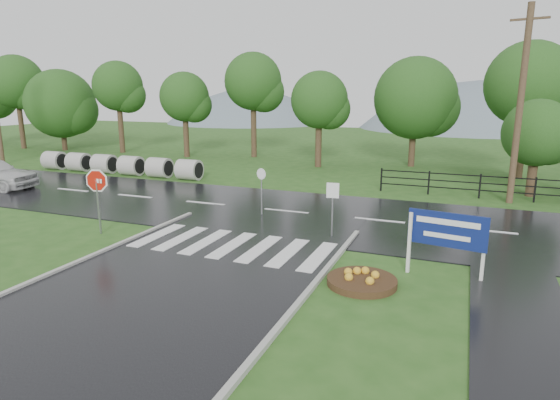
% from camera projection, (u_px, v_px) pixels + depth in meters
% --- Properties ---
extents(ground, '(120.00, 120.00, 0.00)m').
position_uv_depth(ground, '(135.00, 309.00, 11.11)').
color(ground, '#28521B').
rests_on(ground, ground).
extents(main_road, '(90.00, 8.00, 0.04)m').
position_uv_depth(main_road, '(286.00, 212.00, 20.16)').
color(main_road, black).
rests_on(main_road, ground).
extents(walkway, '(2.20, 11.00, 0.04)m').
position_uv_depth(walkway, '(517.00, 299.00, 11.65)').
color(walkway, black).
rests_on(walkway, ground).
extents(crosswalk, '(6.50, 2.80, 0.02)m').
position_uv_depth(crosswalk, '(232.00, 245.00, 15.62)').
color(crosswalk, silver).
rests_on(crosswalk, ground).
extents(fence_west, '(9.58, 0.08, 1.20)m').
position_uv_depth(fence_west, '(480.00, 184.00, 22.61)').
color(fence_west, black).
rests_on(fence_west, ground).
extents(hills, '(102.00, 48.00, 48.00)m').
position_uv_depth(hills, '(435.00, 229.00, 72.12)').
color(hills, slate).
rests_on(hills, ground).
extents(treeline, '(83.20, 5.20, 10.00)m').
position_uv_depth(treeline, '(372.00, 167.00, 32.45)').
color(treeline, '#1C4615').
rests_on(treeline, ground).
extents(culvert_pipes, '(11.80, 1.20, 1.20)m').
position_uv_depth(culvert_pipes, '(118.00, 165.00, 29.37)').
color(culvert_pipes, '#9E9B93').
rests_on(culvert_pipes, ground).
extents(stop_sign, '(1.10, 0.26, 2.53)m').
position_uv_depth(stop_sign, '(97.00, 186.00, 16.67)').
color(stop_sign, '#939399').
rests_on(stop_sign, ground).
extents(estate_billboard, '(2.10, 0.39, 1.86)m').
position_uv_depth(estate_billboard, '(447.00, 233.00, 12.78)').
color(estate_billboard, silver).
rests_on(estate_billboard, ground).
extents(flower_bed, '(1.87, 1.87, 0.37)m').
position_uv_depth(flower_bed, '(362.00, 280.00, 12.50)').
color(flower_bed, '#332111').
rests_on(flower_bed, ground).
extents(reg_sign_small, '(0.44, 0.08, 1.98)m').
position_uv_depth(reg_sign_small, '(333.00, 199.00, 16.30)').
color(reg_sign_small, '#939399').
rests_on(reg_sign_small, ground).
extents(reg_sign_round, '(0.45, 0.15, 2.00)m').
position_uv_depth(reg_sign_round, '(261.00, 185.00, 19.31)').
color(reg_sign_round, '#939399').
rests_on(reg_sign_round, ground).
extents(utility_pole_east, '(1.54, 0.45, 8.80)m').
position_uv_depth(utility_pole_east, '(520.00, 105.00, 20.84)').
color(utility_pole_east, '#473523').
rests_on(utility_pole_east, ground).
extents(entrance_tree_left, '(3.24, 3.24, 4.75)m').
position_uv_depth(entrance_tree_left, '(537.00, 133.00, 22.58)').
color(entrance_tree_left, '#3D2B1C').
rests_on(entrance_tree_left, ground).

